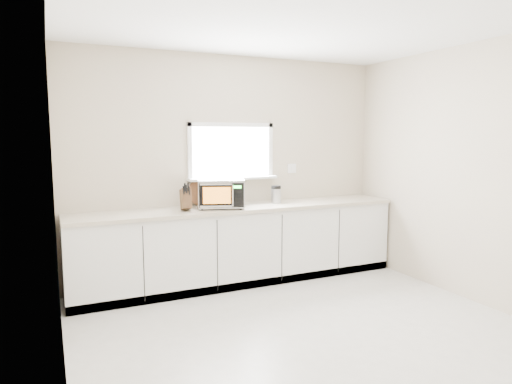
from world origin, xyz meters
TOP-DOWN VIEW (x-y plane):
  - ground at (0.00, 0.00)m, footprint 4.00×4.00m
  - back_wall at (0.00, 2.00)m, footprint 4.00×0.17m
  - cabinets at (0.00, 1.70)m, footprint 3.92×0.60m
  - countertop at (0.00, 1.69)m, footprint 3.92×0.64m
  - microwave at (-0.25, 1.67)m, footprint 0.62×0.55m
  - knife_block at (-0.68, 1.64)m, footprint 0.12×0.22m
  - cutting_board at (-0.41, 1.94)m, footprint 0.31×0.07m
  - coffee_grinder at (0.50, 1.75)m, footprint 0.14×0.14m

SIDE VIEW (x-z plane):
  - ground at x=0.00m, z-range 0.00..0.00m
  - cabinets at x=0.00m, z-range 0.00..0.88m
  - countertop at x=0.00m, z-range 0.88..0.92m
  - coffee_grinder at x=0.50m, z-range 0.92..1.14m
  - knife_block at x=-0.68m, z-range 0.90..1.21m
  - cutting_board at x=-0.41m, z-range 0.92..1.23m
  - microwave at x=-0.25m, z-range 0.93..1.26m
  - back_wall at x=0.00m, z-range 0.01..2.71m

